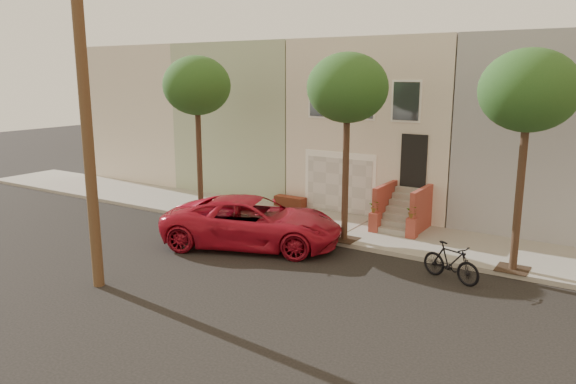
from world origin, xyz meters
The scene contains 9 objects.
ground centered at (0.00, 0.00, 0.00)m, with size 90.00×90.00×0.00m, color black.
sidewalk centered at (0.00, 5.35, 0.07)m, with size 40.00×3.70×0.15m, color gray.
house_row centered at (0.00, 11.19, 3.64)m, with size 33.10×11.70×7.00m.
tree_left centered at (-5.50, 3.90, 5.26)m, with size 2.70×2.57×6.30m.
tree_mid centered at (1.00, 3.90, 5.26)m, with size 2.70×2.57×6.30m.
tree_right centered at (6.50, 3.90, 5.26)m, with size 2.70×2.57×6.30m.
utility_pole centered at (8.00, -3.20, 5.19)m, with size 23.60×1.22×10.00m.
pickup_truck centered at (-1.50, 2.00, 0.83)m, with size 2.77×6.00×1.67m, color #A81226.
motorcycle centered at (5.11, 2.39, 0.55)m, with size 0.52×1.82×1.10m, color black.
Camera 1 is at (9.09, -12.41, 5.74)m, focal length 34.10 mm.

